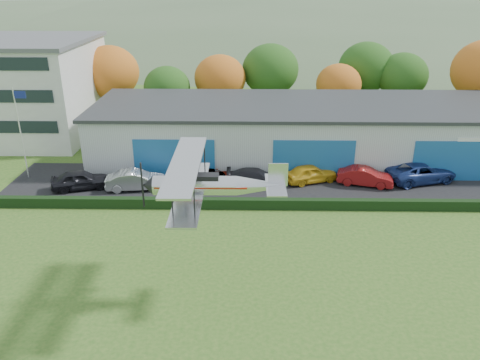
{
  "coord_description": "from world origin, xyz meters",
  "views": [
    {
      "loc": [
        -0.62,
        -16.9,
        16.29
      ],
      "look_at": [
        -1.1,
        9.8,
        5.04
      ],
      "focal_mm": 36.03,
      "sensor_mm": 36.0,
      "label": 1
    }
  ],
  "objects_px": {
    "hangar": "(306,130)",
    "car_4": "(311,173)",
    "car_2": "(212,179)",
    "car_5": "(365,177)",
    "car_6": "(421,172)",
    "car_0": "(81,180)",
    "car_3": "(256,177)",
    "flagpole": "(21,125)",
    "car_1": "(136,180)",
    "biplane": "(208,184)"
  },
  "relations": [
    {
      "from": "hangar",
      "to": "car_4",
      "type": "distance_m",
      "value": 6.83
    },
    {
      "from": "hangar",
      "to": "car_2",
      "type": "distance_m",
      "value": 11.91
    },
    {
      "from": "car_5",
      "to": "car_6",
      "type": "height_order",
      "value": "car_6"
    },
    {
      "from": "car_0",
      "to": "car_3",
      "type": "xyz_separation_m",
      "value": [
        14.56,
        0.95,
        -0.08
      ]
    },
    {
      "from": "flagpole",
      "to": "car_2",
      "type": "distance_m",
      "value": 16.88
    },
    {
      "from": "car_1",
      "to": "car_4",
      "type": "relative_size",
      "value": 1.07
    },
    {
      "from": "hangar",
      "to": "car_3",
      "type": "bearing_deg",
      "value": -123.71
    },
    {
      "from": "car_0",
      "to": "car_5",
      "type": "height_order",
      "value": "car_0"
    },
    {
      "from": "car_3",
      "to": "car_5",
      "type": "bearing_deg",
      "value": -89.39
    },
    {
      "from": "hangar",
      "to": "car_5",
      "type": "relative_size",
      "value": 8.79
    },
    {
      "from": "car_4",
      "to": "car_6",
      "type": "xyz_separation_m",
      "value": [
        9.5,
        0.27,
        0.05
      ]
    },
    {
      "from": "biplane",
      "to": "car_2",
      "type": "bearing_deg",
      "value": 93.36
    },
    {
      "from": "car_5",
      "to": "car_2",
      "type": "bearing_deg",
      "value": 108.85
    },
    {
      "from": "car_1",
      "to": "car_6",
      "type": "distance_m",
      "value": 24.26
    },
    {
      "from": "car_0",
      "to": "hangar",
      "type": "bearing_deg",
      "value": -82.61
    },
    {
      "from": "car_2",
      "to": "car_6",
      "type": "height_order",
      "value": "car_6"
    },
    {
      "from": "car_4",
      "to": "car_2",
      "type": "bearing_deg",
      "value": 79.32
    },
    {
      "from": "car_1",
      "to": "biplane",
      "type": "bearing_deg",
      "value": -160.18
    },
    {
      "from": "car_0",
      "to": "car_4",
      "type": "height_order",
      "value": "car_0"
    },
    {
      "from": "car_2",
      "to": "car_4",
      "type": "height_order",
      "value": "car_4"
    },
    {
      "from": "hangar",
      "to": "car_4",
      "type": "height_order",
      "value": "hangar"
    },
    {
      "from": "hangar",
      "to": "biplane",
      "type": "xyz_separation_m",
      "value": [
        -7.68,
        -22.37,
        3.94
      ]
    },
    {
      "from": "car_0",
      "to": "biplane",
      "type": "xyz_separation_m",
      "value": [
        11.83,
        -13.99,
        5.75
      ]
    },
    {
      "from": "car_0",
      "to": "car_6",
      "type": "xyz_separation_m",
      "value": [
        28.78,
        2.07,
        0.03
      ]
    },
    {
      "from": "car_4",
      "to": "biplane",
      "type": "height_order",
      "value": "biplane"
    },
    {
      "from": "car_1",
      "to": "car_5",
      "type": "xyz_separation_m",
      "value": [
        19.18,
        1.23,
        -0.05
      ]
    },
    {
      "from": "flagpole",
      "to": "car_4",
      "type": "relative_size",
      "value": 1.76
    },
    {
      "from": "flagpole",
      "to": "car_4",
      "type": "bearing_deg",
      "value": -1.39
    },
    {
      "from": "car_3",
      "to": "car_5",
      "type": "distance_m",
      "value": 9.24
    },
    {
      "from": "car_5",
      "to": "biplane",
      "type": "bearing_deg",
      "value": 156.87
    },
    {
      "from": "biplane",
      "to": "car_5",
      "type": "bearing_deg",
      "value": 51.45
    },
    {
      "from": "car_4",
      "to": "car_6",
      "type": "relative_size",
      "value": 0.76
    },
    {
      "from": "hangar",
      "to": "car_5",
      "type": "distance_m",
      "value": 8.56
    },
    {
      "from": "car_3",
      "to": "biplane",
      "type": "height_order",
      "value": "biplane"
    },
    {
      "from": "car_2",
      "to": "car_3",
      "type": "relative_size",
      "value": 1.13
    },
    {
      "from": "car_2",
      "to": "biplane",
      "type": "relative_size",
      "value": 0.66
    },
    {
      "from": "car_5",
      "to": "car_6",
      "type": "xyz_separation_m",
      "value": [
        4.99,
        0.87,
        0.07
      ]
    },
    {
      "from": "car_6",
      "to": "car_5",
      "type": "bearing_deg",
      "value": 83.45
    },
    {
      "from": "car_4",
      "to": "car_5",
      "type": "xyz_separation_m",
      "value": [
        4.51,
        -0.6,
        -0.01
      ]
    },
    {
      "from": "car_0",
      "to": "car_3",
      "type": "distance_m",
      "value": 14.59
    },
    {
      "from": "flagpole",
      "to": "car_0",
      "type": "bearing_deg",
      "value": -24.04
    },
    {
      "from": "flagpole",
      "to": "car_1",
      "type": "distance_m",
      "value": 11.01
    },
    {
      "from": "hangar",
      "to": "car_1",
      "type": "distance_m",
      "value": 17.2
    },
    {
      "from": "hangar",
      "to": "biplane",
      "type": "relative_size",
      "value": 4.79
    },
    {
      "from": "car_1",
      "to": "car_2",
      "type": "bearing_deg",
      "value": -94.03
    },
    {
      "from": "biplane",
      "to": "car_6",
      "type": "bearing_deg",
      "value": 43.12
    },
    {
      "from": "car_0",
      "to": "car_1",
      "type": "height_order",
      "value": "car_1"
    },
    {
      "from": "flagpole",
      "to": "car_3",
      "type": "xyz_separation_m",
      "value": [
        19.93,
        -1.44,
        -4.02
      ]
    },
    {
      "from": "car_2",
      "to": "car_6",
      "type": "xyz_separation_m",
      "value": [
        17.88,
        1.72,
        0.06
      ]
    },
    {
      "from": "car_6",
      "to": "biplane",
      "type": "distance_m",
      "value": 24.05
    }
  ]
}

